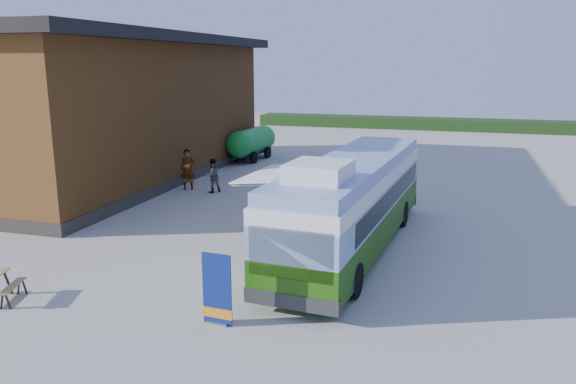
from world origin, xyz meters
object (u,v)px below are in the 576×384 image
(bus, at_px, (353,200))
(person_b, at_px, (212,176))
(banner, at_px, (217,296))
(person_a, at_px, (188,169))
(slurry_tanker, at_px, (251,142))

(bus, height_order, person_b, bus)
(bus, height_order, banner, bus)
(person_a, distance_m, person_b, 1.42)
(person_a, relative_size, slurry_tanker, 0.36)
(person_a, height_order, slurry_tanker, slurry_tanker)
(banner, relative_size, slurry_tanker, 0.32)
(banner, xyz_separation_m, person_a, (-7.25, 12.96, 0.27))
(banner, distance_m, slurry_tanker, 23.00)
(person_b, distance_m, slurry_tanker, 9.20)
(bus, distance_m, slurry_tanker, 18.08)
(bus, relative_size, banner, 6.58)
(person_a, distance_m, slurry_tanker, 8.86)
(banner, xyz_separation_m, slurry_tanker, (-7.25, 21.82, 0.44))
(person_b, relative_size, slurry_tanker, 0.30)
(slurry_tanker, bearing_deg, banner, -67.22)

